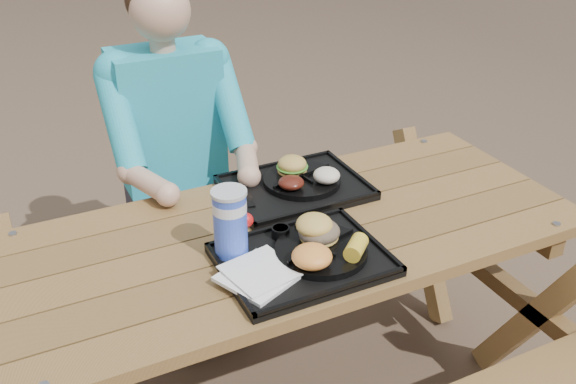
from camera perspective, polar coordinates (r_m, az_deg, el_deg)
name	(u,v)px	position (r m, az deg, el deg)	size (l,w,h in m)	color
picnic_table	(288,325)	(2.16, 0.00, -11.76)	(1.80, 1.49, 0.75)	#999999
tray_near	(303,261)	(1.79, 1.32, -6.13)	(0.45, 0.35, 0.02)	black
tray_far	(295,189)	(2.14, 0.64, 0.31)	(0.45, 0.35, 0.02)	black
plate_near	(321,251)	(1.79, 2.97, -5.24)	(0.26, 0.26, 0.02)	black
plate_far	(302,180)	(2.15, 1.24, 1.06)	(0.26, 0.26, 0.02)	black
napkin_stack	(258,275)	(1.70, -2.66, -7.40)	(0.17, 0.17, 0.02)	white
soda_cup	(230,224)	(1.76, -5.15, -2.85)	(0.09, 0.09, 0.19)	blue
condiment_bbq	(281,232)	(1.86, -0.67, -3.58)	(0.05, 0.05, 0.03)	black
condiment_mustard	(303,228)	(1.88, 1.30, -3.21)	(0.05, 0.05, 0.03)	yellow
sandwich	(319,221)	(1.79, 2.82, -2.63)	(0.11, 0.11, 0.11)	gold
mac_cheese	(312,256)	(1.70, 2.14, -5.74)	(0.11, 0.11, 0.05)	#FFA243
corn_cob	(356,247)	(1.75, 6.07, -4.92)	(0.08, 0.08, 0.05)	yellow
cutlery_far	(247,195)	(2.08, -3.66, -0.29)	(0.03, 0.15, 0.01)	black
burger	(292,161)	(2.16, 0.38, 2.82)	(0.10, 0.10, 0.09)	gold
baked_beans	(291,183)	(2.07, 0.28, 0.84)	(0.08, 0.08, 0.04)	#4E190F
potato_salad	(327,175)	(2.11, 3.45, 1.49)	(0.09, 0.09, 0.05)	#F1E2CC
diner	(175,174)	(2.53, -10.01, 1.61)	(0.48, 0.84, 1.28)	#17A59C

